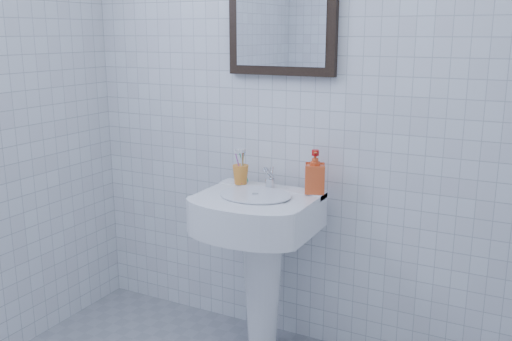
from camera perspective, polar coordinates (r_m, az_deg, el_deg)
The scene contains 6 objects.
wall_back at distance 2.51m, azimuth 4.52°, elevation 9.66°, with size 2.20×0.02×2.50m, color silver.
washbasin at distance 2.52m, azimuth 0.44°, elevation -7.59°, with size 0.49×0.36×0.76m.
faucet at distance 2.51m, azimuth 1.39°, elevation -0.85°, with size 0.04×0.09×0.10m.
toothbrush_cup at distance 2.57m, azimuth -1.55°, elevation -0.40°, with size 0.07×0.07×0.09m, color orange, non-canonical shape.
soap_dispenser at distance 2.43m, azimuth 5.91°, elevation -0.11°, with size 0.08×0.08×0.18m, color red.
wall_mirror at distance 2.53m, azimuth 2.60°, elevation 16.52°, with size 0.50×0.04×0.62m.
Camera 1 is at (0.97, -1.11, 1.42)m, focal length 40.00 mm.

